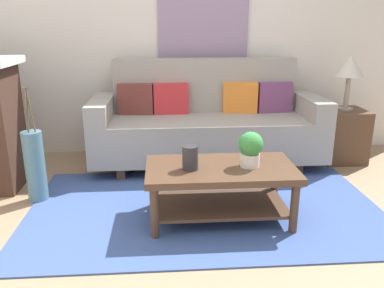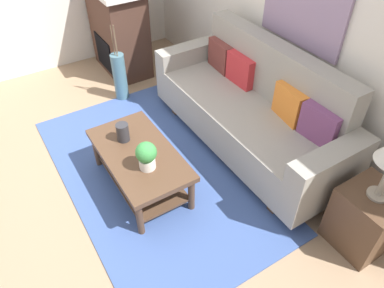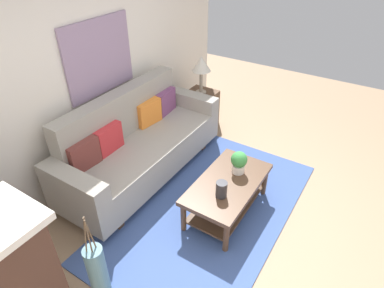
% 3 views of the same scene
% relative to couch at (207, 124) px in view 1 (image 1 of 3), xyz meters
% --- Properties ---
extents(ground_plane, '(9.24, 9.24, 0.00)m').
position_rel_couch_xyz_m(ground_plane, '(-0.13, -1.58, -0.43)').
color(ground_plane, '#9E7F60').
extents(wall_back, '(5.24, 0.10, 2.70)m').
position_rel_couch_xyz_m(wall_back, '(-0.13, 0.54, 0.92)').
color(wall_back, silver).
rests_on(wall_back, ground_plane).
extents(area_rug, '(2.81, 1.65, 0.01)m').
position_rel_couch_xyz_m(area_rug, '(-0.13, -1.08, -0.43)').
color(area_rug, '#3D5693').
rests_on(area_rug, ground_plane).
extents(couch, '(2.33, 0.84, 1.08)m').
position_rel_couch_xyz_m(couch, '(0.00, 0.00, 0.00)').
color(couch, gray).
rests_on(couch, ground_plane).
extents(throw_pillow_maroon, '(0.37, 0.14, 0.32)m').
position_rel_couch_xyz_m(throw_pillow_maroon, '(-0.73, 0.12, 0.25)').
color(throw_pillow_maroon, brown).
rests_on(throw_pillow_maroon, couch).
extents(throw_pillow_crimson, '(0.36, 0.13, 0.32)m').
position_rel_couch_xyz_m(throw_pillow_crimson, '(-0.37, 0.12, 0.25)').
color(throw_pillow_crimson, red).
rests_on(throw_pillow_crimson, couch).
extents(throw_pillow_orange, '(0.37, 0.17, 0.32)m').
position_rel_couch_xyz_m(throw_pillow_orange, '(0.37, 0.12, 0.25)').
color(throw_pillow_orange, orange).
rests_on(throw_pillow_orange, couch).
extents(throw_pillow_plum, '(0.37, 0.15, 0.32)m').
position_rel_couch_xyz_m(throw_pillow_plum, '(0.73, 0.12, 0.25)').
color(throw_pillow_plum, '#7A4270').
rests_on(throw_pillow_plum, couch).
extents(coffee_table, '(1.10, 0.60, 0.43)m').
position_rel_couch_xyz_m(coffee_table, '(-0.03, -1.25, -0.12)').
color(coffee_table, '#513826').
rests_on(coffee_table, ground_plane).
extents(tabletop_vase, '(0.12, 0.12, 0.17)m').
position_rel_couch_xyz_m(tabletop_vase, '(-0.26, -1.29, 0.09)').
color(tabletop_vase, '#2D2D33').
rests_on(tabletop_vase, coffee_table).
extents(potted_plant_tabletop, '(0.18, 0.18, 0.26)m').
position_rel_couch_xyz_m(potted_plant_tabletop, '(0.18, -1.27, 0.14)').
color(potted_plant_tabletop, white).
rests_on(potted_plant_tabletop, coffee_table).
extents(side_table, '(0.44, 0.44, 0.56)m').
position_rel_couch_xyz_m(side_table, '(1.47, -0.01, -0.15)').
color(side_table, '#513826').
rests_on(side_table, ground_plane).
extents(table_lamp, '(0.28, 0.28, 0.57)m').
position_rel_couch_xyz_m(table_lamp, '(1.47, -0.01, 0.56)').
color(table_lamp, gray).
rests_on(table_lamp, side_table).
extents(floor_vase, '(0.16, 0.16, 0.60)m').
position_rel_couch_xyz_m(floor_vase, '(-1.52, -0.81, -0.13)').
color(floor_vase, slate).
rests_on(floor_vase, ground_plane).
extents(floor_vase_branch_a, '(0.05, 0.02, 0.36)m').
position_rel_couch_xyz_m(floor_vase_branch_a, '(-1.50, -0.81, 0.35)').
color(floor_vase_branch_a, brown).
rests_on(floor_vase_branch_a, floor_vase).
extents(floor_vase_branch_b, '(0.05, 0.03, 0.36)m').
position_rel_couch_xyz_m(floor_vase_branch_b, '(-1.53, -0.79, 0.35)').
color(floor_vase_branch_b, brown).
rests_on(floor_vase_branch_b, floor_vase).
extents(floor_vase_branch_c, '(0.01, 0.02, 0.36)m').
position_rel_couch_xyz_m(floor_vase_branch_c, '(-1.53, -0.83, 0.35)').
color(floor_vase_branch_c, brown).
rests_on(floor_vase_branch_c, floor_vase).
extents(framed_painting, '(0.98, 0.03, 0.85)m').
position_rel_couch_xyz_m(framed_painting, '(0.00, 0.47, 1.03)').
color(framed_painting, gray).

